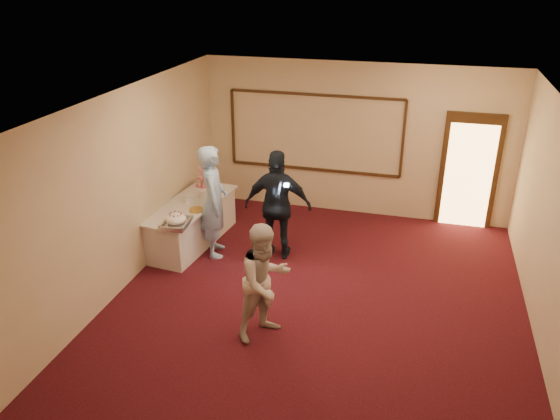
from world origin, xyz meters
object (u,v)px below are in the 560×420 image
at_px(woman, 265,282).
at_px(guest, 278,206).
at_px(pavlova_tray, 176,220).
at_px(plate_stack_a, 189,199).
at_px(cupcake_stand, 203,178).
at_px(tart, 196,210).
at_px(plate_stack_b, 204,194).
at_px(buffet_table, 191,223).
at_px(man, 214,201).

bearing_deg(woman, guest, 46.86).
bearing_deg(pavlova_tray, plate_stack_a, 100.88).
bearing_deg(cupcake_stand, tart, -73.03).
height_order(pavlova_tray, cupcake_stand, cupcake_stand).
bearing_deg(guest, plate_stack_b, -21.35).
distance_m(buffet_table, plate_stack_b, 0.57).
bearing_deg(tart, guest, 8.71).
relative_size(buffet_table, woman, 1.37).
distance_m(pavlova_tray, guest, 1.68).
distance_m(plate_stack_a, plate_stack_b, 0.33).
relative_size(buffet_table, cupcake_stand, 5.43).
bearing_deg(plate_stack_b, man, -53.65).
relative_size(pavlova_tray, plate_stack_b, 3.33).
xyz_separation_m(plate_stack_a, guest, (1.66, -0.12, 0.11)).
bearing_deg(man, woman, -162.47).
relative_size(cupcake_stand, man, 0.21).
xyz_separation_m(plate_stack_a, man, (0.58, -0.28, 0.13)).
bearing_deg(man, plate_stack_b, 16.80).
bearing_deg(cupcake_stand, man, -58.86).
height_order(pavlova_tray, plate_stack_b, pavlova_tray).
bearing_deg(plate_stack_a, pavlova_tray, -79.12).
distance_m(plate_stack_b, woman, 3.17).
distance_m(plate_stack_b, tart, 0.62).
xyz_separation_m(plate_stack_b, tart, (0.10, -0.61, -0.05)).
bearing_deg(tart, man, 9.05).
bearing_deg(pavlova_tray, guest, 28.17).
relative_size(woman, guest, 0.86).
bearing_deg(cupcake_stand, woman, -54.95).
height_order(woman, guest, guest).
bearing_deg(man, guest, -100.94).
relative_size(buffet_table, pavlova_tray, 3.82).
relative_size(plate_stack_a, guest, 0.09).
height_order(plate_stack_a, man, man).
relative_size(plate_stack_b, tart, 0.66).
bearing_deg(guest, cupcake_stand, -34.55).
height_order(cupcake_stand, woman, woman).
xyz_separation_m(pavlova_tray, cupcake_stand, (-0.25, 1.73, 0.06)).
relative_size(man, woman, 1.19).
distance_m(buffet_table, woman, 3.05).
height_order(plate_stack_a, tart, plate_stack_a).
xyz_separation_m(buffet_table, plate_stack_b, (0.14, 0.31, 0.46)).
xyz_separation_m(cupcake_stand, woman, (2.15, -3.06, -0.10)).
distance_m(buffet_table, cupcake_stand, 1.00).
distance_m(pavlova_tray, plate_stack_b, 1.19).
bearing_deg(plate_stack_b, tart, -80.57).
xyz_separation_m(plate_stack_b, guest, (1.49, -0.40, 0.11)).
relative_size(plate_stack_b, guest, 0.09).
xyz_separation_m(plate_stack_b, man, (0.41, -0.56, 0.13)).
height_order(tart, man, man).
bearing_deg(cupcake_stand, pavlova_tray, -81.65).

